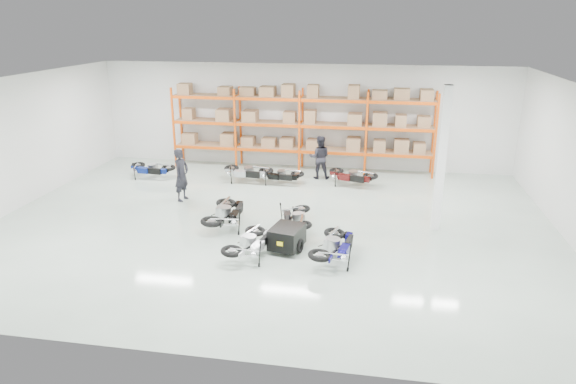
% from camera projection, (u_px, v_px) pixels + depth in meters
% --- Properties ---
extents(room, '(18.00, 18.00, 18.00)m').
position_uv_depth(room, '(270.00, 157.00, 15.91)').
color(room, '#B1C5B4').
rests_on(room, ground).
extents(pallet_rack, '(11.28, 0.98, 3.62)m').
position_uv_depth(pallet_rack, '(301.00, 118.00, 21.93)').
color(pallet_rack, '#DC4C0B').
rests_on(pallet_rack, ground).
extents(structural_column, '(0.25, 0.25, 4.50)m').
position_uv_depth(structural_column, '(441.00, 160.00, 15.54)').
color(structural_column, white).
rests_on(structural_column, ground).
extents(moto_blue_centre, '(1.21, 1.97, 1.19)m').
position_uv_depth(moto_blue_centre, '(336.00, 242.00, 13.94)').
color(moto_blue_centre, '#0C0855').
rests_on(moto_blue_centre, ground).
extents(moto_silver_left, '(1.22, 1.91, 1.15)m').
position_uv_depth(moto_silver_left, '(251.00, 239.00, 14.19)').
color(moto_silver_left, silver).
rests_on(moto_silver_left, ground).
extents(moto_black_far_left, '(1.02, 2.00, 1.28)m').
position_uv_depth(moto_black_far_left, '(227.00, 209.00, 16.18)').
color(moto_black_far_left, black).
rests_on(moto_black_far_left, ground).
extents(moto_touring_right, '(1.10, 1.78, 1.08)m').
position_uv_depth(moto_touring_right, '(296.00, 214.00, 16.05)').
color(moto_touring_right, black).
rests_on(moto_touring_right, ground).
extents(trailer, '(1.01, 1.78, 0.72)m').
position_uv_depth(trailer, '(287.00, 237.00, 14.59)').
color(trailer, black).
rests_on(trailer, ground).
extents(moto_back_a, '(1.81, 1.05, 1.11)m').
position_uv_depth(moto_back_a, '(150.00, 166.00, 21.24)').
color(moto_back_a, navy).
rests_on(moto_back_a, ground).
extents(moto_back_b, '(1.87, 1.06, 1.16)m').
position_uv_depth(moto_back_b, '(247.00, 169.00, 20.74)').
color(moto_back_b, '#A2A5AB').
rests_on(moto_back_b, ground).
extents(moto_back_c, '(1.71, 0.99, 1.05)m').
position_uv_depth(moto_back_c, '(280.00, 172.00, 20.49)').
color(moto_back_c, black).
rests_on(moto_back_c, ground).
extents(moto_back_d, '(1.93, 1.37, 1.13)m').
position_uv_depth(moto_back_d, '(351.00, 173.00, 20.27)').
color(moto_back_d, '#410D0D').
rests_on(moto_back_d, ground).
extents(person_left, '(0.60, 0.78, 1.91)m').
position_uv_depth(person_left, '(182.00, 175.00, 18.52)').
color(person_left, black).
rests_on(person_left, ground).
extents(person_back, '(0.94, 0.77, 1.79)m').
position_uv_depth(person_back, '(320.00, 157.00, 21.09)').
color(person_back, black).
rests_on(person_back, ground).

